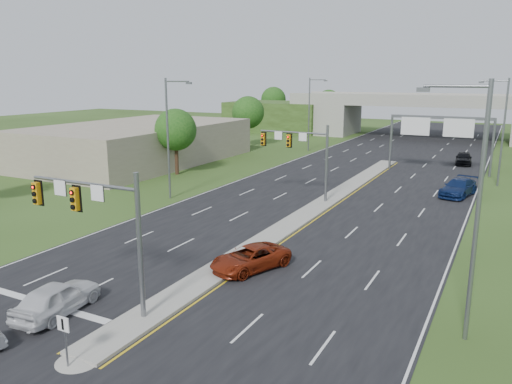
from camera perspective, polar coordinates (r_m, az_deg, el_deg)
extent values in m
plane|color=#2B4117|center=(24.60, -12.69, -14.03)|extent=(240.00, 240.00, 0.00)
cube|color=black|center=(54.67, 11.44, 1.07)|extent=(24.00, 160.00, 0.02)
cube|color=gray|center=(43.52, 7.04, -1.69)|extent=(2.00, 54.00, 0.16)
cone|color=gray|center=(22.06, -19.68, -17.58)|extent=(2.00, 2.00, 0.16)
cube|color=gold|center=(43.93, 5.63, -1.62)|extent=(0.12, 54.00, 0.01)
cube|color=gold|center=(43.17, 8.47, -1.96)|extent=(0.12, 54.00, 0.01)
cube|color=silver|center=(58.90, 0.36, 2.19)|extent=(0.12, 160.00, 0.01)
cube|color=silver|center=(52.79, 23.83, -0.20)|extent=(0.12, 160.00, 0.01)
cube|color=silver|center=(28.34, -24.37, -11.13)|extent=(10.50, 0.50, 0.01)
cylinder|color=slate|center=(23.24, -13.12, -6.31)|extent=(0.24, 0.24, 7.00)
cylinder|color=slate|center=(24.73, -19.19, 0.95)|extent=(6.50, 0.16, 0.16)
cube|color=orange|center=(24.96, -20.00, -0.77)|extent=(0.35, 0.25, 1.10)
cube|color=orange|center=(26.90, -23.77, -0.14)|extent=(0.35, 0.25, 1.10)
cube|color=black|center=(25.05, -19.76, -0.70)|extent=(0.55, 0.04, 1.30)
cube|color=black|center=(26.98, -23.54, -0.08)|extent=(0.55, 0.04, 1.30)
sphere|color=#FF0C05|center=(24.79, -20.28, -0.05)|extent=(0.20, 0.20, 0.20)
sphere|color=#FF0C05|center=(26.75, -24.05, 0.53)|extent=(0.20, 0.20, 0.20)
cube|color=white|center=(25.78, -21.50, 0.44)|extent=(0.75, 0.04, 0.75)
cube|color=white|center=(24.04, -17.70, -0.12)|extent=(0.75, 0.04, 0.75)
cylinder|color=slate|center=(44.64, 8.06, 3.12)|extent=(0.24, 0.24, 7.00)
cylinder|color=slate|center=(45.43, 4.27, 6.82)|extent=(6.50, 0.16, 0.16)
cube|color=orange|center=(45.42, 3.76, 5.87)|extent=(0.35, 0.25, 1.10)
cube|color=orange|center=(46.51, 0.81, 6.07)|extent=(0.35, 0.25, 1.10)
cube|color=black|center=(45.55, 3.83, 5.89)|extent=(0.55, 0.04, 1.30)
cube|color=black|center=(46.64, 0.88, 6.08)|extent=(0.55, 0.04, 1.30)
sphere|color=#FF0C05|center=(45.26, 3.70, 6.29)|extent=(0.20, 0.20, 0.20)
sphere|color=#FF0C05|center=(46.36, 0.73, 6.48)|extent=(0.20, 0.20, 0.20)
cube|color=white|center=(45.96, 2.57, 6.47)|extent=(0.75, 0.04, 0.75)
cube|color=white|center=(45.01, 5.36, 6.29)|extent=(0.75, 0.04, 0.75)
cylinder|color=slate|center=(21.30, -20.90, -15.78)|extent=(0.08, 0.08, 2.20)
cube|color=white|center=(20.91, -21.19, -13.90)|extent=(0.60, 0.04, 0.60)
cube|color=black|center=(20.89, -21.25, -13.92)|extent=(0.10, 0.02, 0.45)
cylinder|color=slate|center=(63.44, 15.15, 5.51)|extent=(0.28, 0.28, 6.60)
cylinder|color=slate|center=(62.07, 25.40, 4.56)|extent=(0.28, 0.28, 6.60)
cube|color=slate|center=(62.19, 20.46, 7.98)|extent=(11.50, 0.35, 0.35)
cube|color=#0D5B1B|center=(62.50, 17.75, 7.18)|extent=(3.20, 0.08, 2.00)
cube|color=#0D5B1B|center=(61.87, 22.15, 6.79)|extent=(3.20, 0.08, 2.00)
cube|color=silver|center=(62.45, 17.74, 7.18)|extent=(3.30, 0.03, 2.10)
cube|color=silver|center=(61.82, 22.15, 6.79)|extent=(3.30, 0.03, 2.10)
cube|color=gray|center=(101.87, 9.38, 8.27)|extent=(6.00, 12.00, 6.00)
cube|color=#2B4117|center=(106.61, 2.66, 8.63)|extent=(20.00, 14.00, 6.00)
cube|color=gray|center=(97.73, 19.10, 9.67)|extent=(50.00, 12.00, 1.20)
cube|color=gray|center=(91.96, 18.60, 10.20)|extent=(50.00, 0.40, 0.90)
cube|color=gray|center=(103.43, 19.64, 10.35)|extent=(50.00, 0.40, 0.90)
cylinder|color=slate|center=(46.36, -10.04, 5.91)|extent=(0.20, 0.20, 11.00)
cylinder|color=slate|center=(45.28, -9.01, 12.38)|extent=(2.50, 0.12, 0.12)
cube|color=slate|center=(44.56, -7.68, 12.23)|extent=(0.50, 0.25, 0.18)
cylinder|color=slate|center=(77.03, 6.07, 8.77)|extent=(0.20, 0.20, 11.00)
cylinder|color=slate|center=(76.38, 7.06, 12.62)|extent=(2.50, 0.12, 0.12)
cube|color=slate|center=(75.95, 7.96, 12.48)|extent=(0.50, 0.25, 0.18)
cylinder|color=slate|center=(22.28, 23.98, -2.58)|extent=(0.20, 0.20, 11.00)
cylinder|color=slate|center=(21.67, 21.91, 11.16)|extent=(2.50, 0.12, 0.12)
cube|color=slate|center=(21.84, 18.57, 11.03)|extent=(0.50, 0.25, 0.18)
cylinder|color=slate|center=(56.83, 26.40, 6.03)|extent=(0.20, 0.20, 11.00)
cylinder|color=slate|center=(56.60, 25.66, 11.38)|extent=(2.50, 0.12, 0.12)
cube|color=slate|center=(56.66, 24.36, 11.35)|extent=(0.50, 0.25, 0.18)
cylinder|color=#382316|center=(58.63, -9.06, 3.94)|extent=(0.44, 0.44, 4.00)
sphere|color=#184612|center=(58.22, -9.18, 7.05)|extent=(4.80, 4.80, 4.80)
cylinder|color=#382316|center=(81.73, -0.90, 6.71)|extent=(0.44, 0.44, 4.25)
sphere|color=#184612|center=(81.43, -0.91, 9.08)|extent=(5.20, 5.20, 5.20)
cylinder|color=#382316|center=(122.69, 1.99, 8.85)|extent=(0.44, 0.44, 4.50)
sphere|color=#184612|center=(122.48, 2.01, 10.53)|extent=(6.00, 6.00, 6.00)
cylinder|color=#382316|center=(117.40, 8.25, 8.48)|extent=(0.44, 0.44, 4.25)
sphere|color=#184612|center=(117.19, 8.30, 10.14)|extent=(5.60, 5.60, 5.60)
cube|color=gray|center=(68.62, -13.37, 5.47)|extent=(18.00, 30.00, 5.00)
imported|color=silver|center=(26.00, -21.81, -11.16)|extent=(2.43, 4.89, 1.60)
imported|color=maroon|center=(29.44, -0.66, -7.55)|extent=(4.01, 5.52, 1.40)
imported|color=#0B1B46|center=(51.10, 22.13, 0.48)|extent=(3.40, 5.95, 1.62)
imported|color=black|center=(70.11, 22.65, 3.60)|extent=(2.33, 4.92, 1.63)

